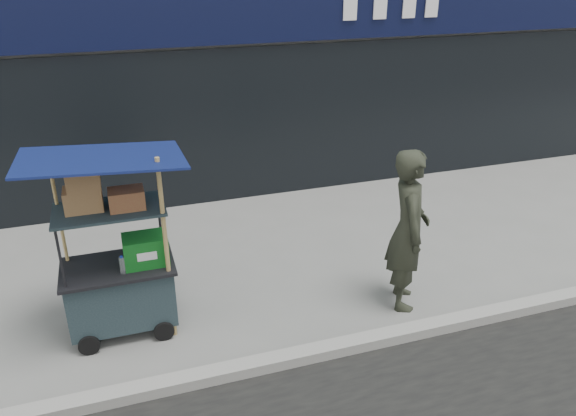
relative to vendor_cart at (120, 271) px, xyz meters
name	(u,v)px	position (x,y,z in m)	size (l,w,h in m)	color
ground	(292,349)	(1.57, -0.88, -0.71)	(80.00, 80.00, 0.00)	slate
curb	(298,356)	(1.57, -1.08, -0.65)	(80.00, 0.18, 0.12)	gray
vendor_cart	(120,271)	(0.00, 0.00, 0.00)	(1.50, 1.06, 2.02)	black
vendor_man	(408,230)	(3.04, -0.46, 0.21)	(0.67, 0.44, 1.85)	#272A1F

